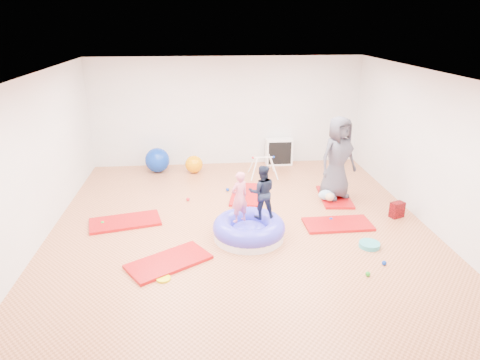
{
  "coord_description": "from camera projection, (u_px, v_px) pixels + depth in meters",
  "views": [
    {
      "loc": [
        -0.68,
        -6.98,
        3.66
      ],
      "look_at": [
        0.0,
        0.3,
        0.9
      ],
      "focal_mm": 32.0,
      "sensor_mm": 36.0,
      "label": 1
    }
  ],
  "objects": [
    {
      "name": "room",
      "position": [
        242.0,
        159.0,
        7.36
      ],
      "size": [
        7.01,
        8.01,
        2.81
      ],
      "color": "#CA7E54",
      "rests_on": "ground"
    },
    {
      "name": "gym_mat_front_left",
      "position": [
        169.0,
        262.0,
        6.82
      ],
      "size": [
        1.44,
        1.24,
        0.05
      ],
      "primitive_type": "cube",
      "rotation": [
        0.0,
        0.0,
        0.57
      ],
      "color": "red",
      "rests_on": "ground"
    },
    {
      "name": "gym_mat_mid_left",
      "position": [
        125.0,
        222.0,
        8.17
      ],
      "size": [
        1.42,
        0.93,
        0.05
      ],
      "primitive_type": "cube",
      "rotation": [
        0.0,
        0.0,
        0.23
      ],
      "color": "red",
      "rests_on": "ground"
    },
    {
      "name": "gym_mat_center_back",
      "position": [
        247.0,
        194.0,
        9.44
      ],
      "size": [
        0.87,
        1.38,
        0.05
      ],
      "primitive_type": "cube",
      "rotation": [
        0.0,
        0.0,
        1.38
      ],
      "color": "red",
      "rests_on": "ground"
    },
    {
      "name": "gym_mat_right",
      "position": [
        338.0,
        224.0,
        8.07
      ],
      "size": [
        1.27,
        0.65,
        0.05
      ],
      "primitive_type": "cube",
      "rotation": [
        0.0,
        0.0,
        0.02
      ],
      "color": "red",
      "rests_on": "ground"
    },
    {
      "name": "gym_mat_rear_right",
      "position": [
        335.0,
        197.0,
        9.31
      ],
      "size": [
        0.73,
        1.27,
        0.05
      ],
      "primitive_type": "cube",
      "rotation": [
        0.0,
        0.0,
        1.47
      ],
      "color": "red",
      "rests_on": "ground"
    },
    {
      "name": "inflatable_cushion",
      "position": [
        249.0,
        229.0,
        7.59
      ],
      "size": [
        1.29,
        1.29,
        0.41
      ],
      "rotation": [
        0.0,
        0.0,
        0.14
      ],
      "color": "white",
      "rests_on": "ground"
    },
    {
      "name": "child_pink",
      "position": [
        239.0,
        194.0,
        7.33
      ],
      "size": [
        0.4,
        0.36,
        0.93
      ],
      "primitive_type": "imported",
      "rotation": [
        0.0,
        0.0,
        3.67
      ],
      "color": "pink",
      "rests_on": "inflatable_cushion"
    },
    {
      "name": "child_navy",
      "position": [
        262.0,
        189.0,
        7.48
      ],
      "size": [
        0.49,
        0.39,
        0.98
      ],
      "primitive_type": "imported",
      "rotation": [
        0.0,
        0.0,
        3.1
      ],
      "color": "#151C31",
      "rests_on": "inflatable_cushion"
    },
    {
      "name": "adult_caregiver",
      "position": [
        338.0,
        158.0,
        8.97
      ],
      "size": [
        1.01,
        0.85,
        1.76
      ],
      "primitive_type": "imported",
      "rotation": [
        0.0,
        0.0,
        0.39
      ],
      "color": "#403F4C",
      "rests_on": "gym_mat_rear_right"
    },
    {
      "name": "infant",
      "position": [
        328.0,
        195.0,
        9.04
      ],
      "size": [
        0.38,
        0.39,
        0.22
      ],
      "color": "#8CB4D2",
      "rests_on": "gym_mat_rear_right"
    },
    {
      "name": "ball_pit_balls",
      "position": [
        269.0,
        217.0,
        8.35
      ],
      "size": [
        4.89,
        3.82,
        0.08
      ],
      "color": "#E4E105",
      "rests_on": "ground"
    },
    {
      "name": "exercise_ball_blue",
      "position": [
        157.0,
        160.0,
        10.82
      ],
      "size": [
        0.62,
        0.62,
        0.62
      ],
      "primitive_type": "sphere",
      "color": "#092FA4",
      "rests_on": "ground"
    },
    {
      "name": "exercise_ball_orange",
      "position": [
        194.0,
        164.0,
        10.79
      ],
      "size": [
        0.44,
        0.44,
        0.44
      ],
      "primitive_type": "sphere",
      "color": "#F49400",
      "rests_on": "ground"
    },
    {
      "name": "infant_play_gym",
      "position": [
        263.0,
        163.0,
        10.44
      ],
      "size": [
        0.68,
        0.65,
        0.52
      ],
      "rotation": [
        0.0,
        0.0,
        -0.0
      ],
      "color": "white",
      "rests_on": "ground"
    },
    {
      "name": "cube_shelf",
      "position": [
        279.0,
        152.0,
        11.38
      ],
      "size": [
        0.7,
        0.34,
        0.7
      ],
      "color": "white",
      "rests_on": "ground"
    },
    {
      "name": "balance_disc",
      "position": [
        369.0,
        245.0,
        7.31
      ],
      "size": [
        0.36,
        0.36,
        0.08
      ],
      "primitive_type": "cylinder",
      "color": "teal",
      "rests_on": "ground"
    },
    {
      "name": "backpack",
      "position": [
        397.0,
        210.0,
        8.38
      ],
      "size": [
        0.31,
        0.25,
        0.31
      ],
      "primitive_type": "cube",
      "rotation": [
        0.0,
        0.0,
        0.38
      ],
      "color": "#98050C",
      "rests_on": "ground"
    },
    {
      "name": "yellow_toy",
      "position": [
        163.0,
        279.0,
        6.4
      ],
      "size": [
        0.22,
        0.22,
        0.03
      ],
      "primitive_type": "cylinder",
      "color": "#E4E105",
      "rests_on": "ground"
    }
  ]
}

